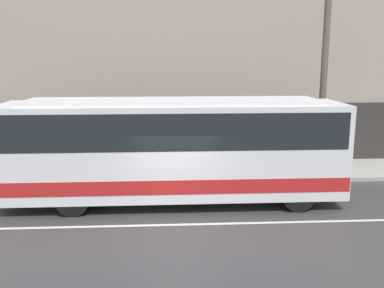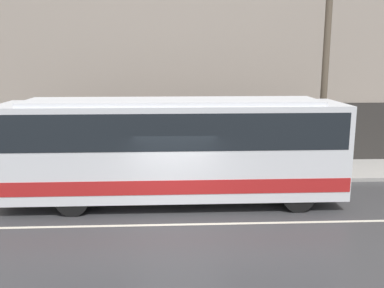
% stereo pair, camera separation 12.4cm
% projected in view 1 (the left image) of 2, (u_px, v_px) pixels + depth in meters
% --- Properties ---
extents(ground_plane, '(60.00, 60.00, 0.00)m').
position_uv_depth(ground_plane, '(176.00, 225.00, 12.48)').
color(ground_plane, '#38383A').
extents(sidewalk, '(60.00, 3.15, 0.15)m').
position_uv_depth(sidewalk, '(173.00, 172.00, 17.91)').
color(sidewalk, '#A09E99').
rests_on(sidewalk, ground_plane).
extents(building_facade, '(60.00, 0.35, 11.09)m').
position_uv_depth(building_facade, '(172.00, 44.00, 18.53)').
color(building_facade, gray).
rests_on(building_facade, ground_plane).
extents(lane_stripe, '(54.00, 0.14, 0.01)m').
position_uv_depth(lane_stripe, '(176.00, 225.00, 12.48)').
color(lane_stripe, beige).
rests_on(lane_stripe, ground_plane).
extents(transit_bus, '(11.06, 2.50, 3.47)m').
position_uv_depth(transit_bus, '(173.00, 146.00, 14.03)').
color(transit_bus, silver).
rests_on(transit_bus, ground_plane).
extents(utility_pole_near, '(0.26, 0.26, 6.87)m').
position_uv_depth(utility_pole_near, '(323.00, 89.00, 16.63)').
color(utility_pole_near, brown).
rests_on(utility_pole_near, sidewalk).
extents(pedestrian_waiting, '(0.36, 0.36, 1.76)m').
position_uv_depth(pedestrian_waiting, '(79.00, 156.00, 16.85)').
color(pedestrian_waiting, navy).
rests_on(pedestrian_waiting, sidewalk).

